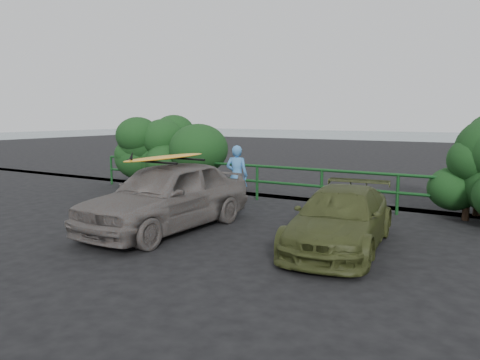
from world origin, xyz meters
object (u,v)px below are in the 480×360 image
Objects in this scene: guardrail at (288,185)px; olive_vehicle at (341,219)px; sedan at (167,196)px; surfboard at (166,157)px; man at (237,175)px.

olive_vehicle reaches higher than guardrail.
sedan is at bearing -102.07° from guardrail.
sedan is 0.83m from surfboard.
olive_vehicle is at bearing -52.10° from guardrail.
guardrail is 3.20× the size of sedan.
surfboard reaches higher than olive_vehicle.
man is (-0.18, 3.15, 0.08)m from sedan.
sedan is 1.79× the size of surfboard.
man is at bearing 139.22° from olive_vehicle.
surfboard is at bearing -178.18° from olive_vehicle.
surfboard is (-3.68, -0.58, 1.02)m from olive_vehicle.
sedan reaches higher than guardrail.
guardrail is 8.46× the size of man.
man reaches higher than surfboard.
sedan is 3.16m from man.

